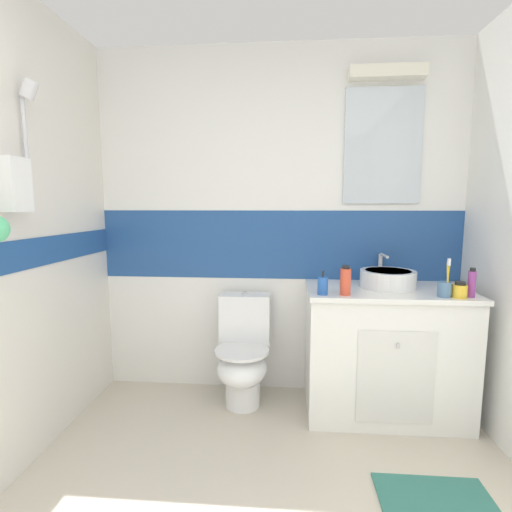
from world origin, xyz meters
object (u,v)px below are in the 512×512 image
Objects in this scene: toothbrush_cup at (445,288)px; shampoo_bottle_tall at (345,281)px; soap_dispenser at (323,286)px; hair_gel_jar at (460,290)px; deodorant_spray_can at (472,283)px; sink_basin at (388,278)px; toilet at (243,354)px.

shampoo_bottle_tall is at bearing 179.35° from toothbrush_cup.
hair_gel_jar is at bearing -1.23° from soap_dispenser.
hair_gel_jar is at bearing -9.32° from toothbrush_cup.
soap_dispenser is 0.86× the size of deodorant_spray_can.
soap_dispenser is at bearing -151.22° from sink_basin.
sink_basin is at bearing 37.91° from shampoo_bottle_tall.
sink_basin is at bearing 142.61° from hair_gel_jar.
toilet is at bearing 168.65° from toothbrush_cup.
toothbrush_cup reaches higher than shampoo_bottle_tall.
shampoo_bottle_tall is at bearing 178.28° from hair_gel_jar.
sink_basin is 0.51m from soap_dispenser.
deodorant_spray_can is (1.38, -0.23, 0.57)m from toilet.
toilet is 7.95× the size of hair_gel_jar.
sink_basin is 2.67× the size of soap_dispenser.
toilet is (-0.96, -0.00, -0.55)m from sink_basin.
toilet is at bearing 168.77° from hair_gel_jar.
deodorant_spray_can is at bearing 4.74° from toothbrush_cup.
shampoo_bottle_tall is (0.14, 0.00, 0.03)m from soap_dispenser.
soap_dispenser is (0.51, -0.24, 0.55)m from toilet.
deodorant_spray_can is at bearing 0.50° from shampoo_bottle_tall.
shampoo_bottle_tall reaches higher than soap_dispenser.
shampoo_bottle_tall is at bearing -142.09° from sink_basin.
sink_basin is 0.52× the size of toilet.
sink_basin is at bearing 0.22° from toilet.
hair_gel_jar is at bearing -1.72° from shampoo_bottle_tall.
deodorant_spray_can is at bearing 18.88° from hair_gel_jar.
toothbrush_cup is at bearing 170.68° from hair_gel_jar.
toothbrush_cup is at bearing -11.35° from toilet.
soap_dispenser is at bearing -25.21° from toilet.
hair_gel_jar is (1.30, -0.26, 0.54)m from toilet.
toilet is 1.43m from hair_gel_jar.
deodorant_spray_can reaches higher than soap_dispenser.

